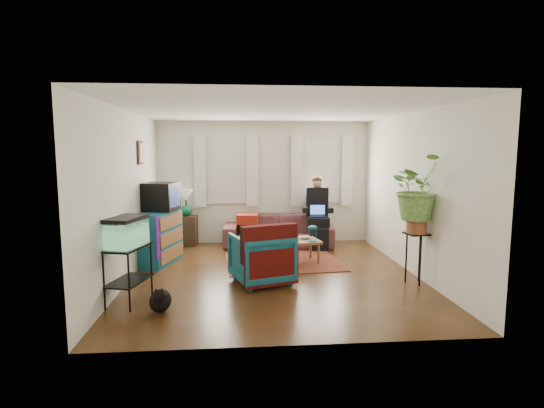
{
  "coord_description": "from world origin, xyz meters",
  "views": [
    {
      "loc": [
        -0.58,
        -6.6,
        1.99
      ],
      "look_at": [
        0.0,
        0.4,
        1.1
      ],
      "focal_mm": 28.0,
      "sensor_mm": 36.0,
      "label": 1
    }
  ],
  "objects": [
    {
      "name": "plant_stand",
      "position": [
        2.07,
        -0.6,
        0.38
      ],
      "size": [
        0.37,
        0.37,
        0.77
      ],
      "primitive_type": "cube",
      "rotation": [
        0.0,
        0.0,
        0.16
      ],
      "color": "black",
      "rests_on": "floor"
    },
    {
      "name": "wall_right",
      "position": [
        2.25,
        0.0,
        1.3
      ],
      "size": [
        0.01,
        5.0,
        2.6
      ],
      "primitive_type": "cube",
      "color": "silver",
      "rests_on": "floor"
    },
    {
      "name": "cup_a",
      "position": [
        0.18,
        0.58,
        0.45
      ],
      "size": [
        0.13,
        0.13,
        0.09
      ],
      "primitive_type": "imported",
      "rotation": [
        0.0,
        0.0,
        0.18
      ],
      "color": "white",
      "rests_on": "coffee_table"
    },
    {
      "name": "wall_back",
      "position": [
        0.0,
        2.5,
        1.3
      ],
      "size": [
        4.5,
        0.01,
        2.6
      ],
      "primitive_type": "cube",
      "color": "silver",
      "rests_on": "floor"
    },
    {
      "name": "wall_front",
      "position": [
        0.0,
        -2.5,
        1.3
      ],
      "size": [
        4.5,
        0.01,
        2.6
      ],
      "primitive_type": "cube",
      "color": "silver",
      "rests_on": "floor"
    },
    {
      "name": "picture_frame",
      "position": [
        -2.21,
        0.85,
        1.95
      ],
      "size": [
        0.04,
        0.32,
        0.4
      ],
      "primitive_type": "cube",
      "color": "#3D2616",
      "rests_on": "wall_left"
    },
    {
      "name": "crt_tv",
      "position": [
        -1.94,
        1.0,
        1.18
      ],
      "size": [
        0.68,
        0.65,
        0.49
      ],
      "primitive_type": "cube",
      "rotation": [
        0.0,
        0.0,
        -0.27
      ],
      "color": "black",
      "rests_on": "dresser"
    },
    {
      "name": "aquarium_stand",
      "position": [
        -2.0,
        -1.1,
        0.38
      ],
      "size": [
        0.54,
        0.75,
        0.76
      ],
      "primitive_type": "cube",
      "rotation": [
        0.0,
        0.0,
        -0.26
      ],
      "color": "black",
      "rests_on": "floor"
    },
    {
      "name": "coffee_table",
      "position": [
        0.38,
        0.71,
        0.2
      ],
      "size": [
        1.06,
        0.7,
        0.41
      ],
      "primitive_type": "cube",
      "rotation": [
        0.0,
        0.0,
        0.18
      ],
      "color": "brown",
      "rests_on": "floor"
    },
    {
      "name": "ceiling",
      "position": [
        0.0,
        0.0,
        2.6
      ],
      "size": [
        4.5,
        5.0,
        0.01
      ],
      "primitive_type": "cube",
      "color": "white",
      "rests_on": "wall_back"
    },
    {
      "name": "window_right",
      "position": [
        1.25,
        2.48,
        1.55
      ],
      "size": [
        1.08,
        0.04,
        1.38
      ],
      "primitive_type": "cube",
      "color": "white",
      "rests_on": "wall_back"
    },
    {
      "name": "dresser",
      "position": [
        -1.99,
        0.91,
        0.46
      ],
      "size": [
        0.77,
        1.13,
        0.93
      ],
      "primitive_type": "cube",
      "rotation": [
        0.0,
        0.0,
        -0.27
      ],
      "color": "#116A6B",
      "rests_on": "floor"
    },
    {
      "name": "curtains_left",
      "position": [
        -0.8,
        2.4,
        1.55
      ],
      "size": [
        1.36,
        0.06,
        1.5
      ],
      "primitive_type": "cube",
      "color": "white",
      "rests_on": "wall_back"
    },
    {
      "name": "aquarium",
      "position": [
        -2.0,
        -1.1,
        0.96
      ],
      "size": [
        0.49,
        0.68,
        0.4
      ],
      "primitive_type": "cube",
      "rotation": [
        0.0,
        0.0,
        -0.26
      ],
      "color": "#7FD899",
      "rests_on": "aquarium_stand"
    },
    {
      "name": "curtains_right",
      "position": [
        1.25,
        2.4,
        1.55
      ],
      "size": [
        1.36,
        0.06,
        1.5
      ],
      "primitive_type": "cube",
      "color": "white",
      "rests_on": "wall_back"
    },
    {
      "name": "serape_throw",
      "position": [
        -0.12,
        -0.68,
        0.59
      ],
      "size": [
        0.85,
        0.45,
        0.69
      ],
      "primitive_type": "cube",
      "rotation": [
        0.0,
        0.0,
        0.33
      ],
      "color": "#9E0A0A",
      "rests_on": "armchair"
    },
    {
      "name": "table_lamp",
      "position": [
        -1.65,
        2.34,
        0.89
      ],
      "size": [
        0.34,
        0.34,
        0.57
      ],
      "primitive_type": null,
      "rotation": [
        0.0,
        0.0,
        -0.08
      ],
      "color": "white",
      "rests_on": "side_table"
    },
    {
      "name": "sofa",
      "position": [
        0.27,
        2.05,
        0.44
      ],
      "size": [
        2.3,
        1.07,
        0.88
      ],
      "primitive_type": "imported",
      "rotation": [
        0.0,
        0.0,
        -0.09
      ],
      "color": "brown",
      "rests_on": "floor"
    },
    {
      "name": "cup_b",
      "position": [
        0.45,
        0.56,
        0.45
      ],
      "size": [
        0.1,
        0.1,
        0.08
      ],
      "primitive_type": "imported",
      "rotation": [
        0.0,
        0.0,
        0.18
      ],
      "color": "beige",
      "rests_on": "coffee_table"
    },
    {
      "name": "wall_left",
      "position": [
        -2.25,
        0.0,
        1.3
      ],
      "size": [
        0.01,
        5.0,
        2.6
      ],
      "primitive_type": "cube",
      "color": "silver",
      "rests_on": "floor"
    },
    {
      "name": "potted_plant",
      "position": [
        2.07,
        -0.6,
        1.3
      ],
      "size": [
        0.99,
        0.89,
        0.98
      ],
      "primitive_type": "imported",
      "rotation": [
        0.0,
        0.0,
        0.16
      ],
      "color": "#599947",
      "rests_on": "plant_stand"
    },
    {
      "name": "window_left",
      "position": [
        -0.8,
        2.48,
        1.55
      ],
      "size": [
        1.08,
        0.04,
        1.38
      ],
      "primitive_type": "cube",
      "color": "white",
      "rests_on": "wall_back"
    },
    {
      "name": "seated_person",
      "position": [
        1.07,
        1.98,
        0.67
      ],
      "size": [
        0.62,
        0.73,
        1.33
      ],
      "primitive_type": null,
      "rotation": [
        0.0,
        0.0,
        -0.09
      ],
      "color": "black",
      "rests_on": "sofa"
    },
    {
      "name": "snack_tray",
      "position": [
        0.09,
        0.8,
        0.42
      ],
      "size": [
        0.35,
        0.35,
        0.04
      ],
      "primitive_type": "cylinder",
      "rotation": [
        0.0,
        0.0,
        0.18
      ],
      "color": "#B21414",
      "rests_on": "coffee_table"
    },
    {
      "name": "black_cat",
      "position": [
        -1.54,
        -1.46,
        0.17
      ],
      "size": [
        0.31,
        0.43,
        0.35
      ],
      "primitive_type": "ellipsoid",
      "rotation": [
        0.0,
        0.0,
        0.1
      ],
      "color": "black",
      "rests_on": "floor"
    },
    {
      "name": "armchair",
      "position": [
        -0.23,
        -0.37,
        0.42
      ],
      "size": [
        1.01,
        0.98,
        0.83
      ],
      "primitive_type": "imported",
      "rotation": [
        0.0,
        0.0,
        3.47
      ],
      "color": "#115C69",
      "rests_on": "floor"
    },
    {
      "name": "area_rug",
      "position": [
        0.22,
        0.78,
        0.01
      ],
      "size": [
        2.12,
        1.75,
        0.01
      ],
      "primitive_type": "cube",
      "rotation": [
        0.0,
        0.0,
        0.08
      ],
      "color": "brown",
      "rests_on": "floor"
    },
    {
      "name": "floor",
      "position": [
        0.0,
        0.0,
        0.0
      ],
      "size": [
        4.5,
        5.0,
        0.01
      ],
      "primitive_type": "cube",
      "color": "#4F2B14",
      "rests_on": "ground"
    },
    {
      "name": "birdcage",
      "position": [
        0.74,
        0.64,
        0.55
      ],
      "size": [
        0.19,
        0.19,
        0.28
      ],
      "primitive_type": null,
      "rotation": [
        0.0,
        0.0,
        0.18
      ],
      "color": "#115B6B",
      "rests_on": "coffee_table"
    },
    {
      "name": "bowl",
      "position": [
        0.63,
        0.85,
        0.43
      ],
      "size": [
        0.22,
        0.22,
        0.05
      ],
      "primitive_type": "imported",
      "rotation": [
        0.0,
        0.0,
        0.18
      ],
      "color": "white",
      "rests_on": "coffee_table"
    },
    {
      "name": "side_table",
      "position": [
        -1.65,
        2.34,
        0.31
      ],
      "size": [
        0.46,
        0.46,
        0.62
      ],
      "primitive_type": "cube",
      "rotation": [
        0.0,
        0.0,
        -0.08
      ],
      "color": "#422618",
      "rests_on": "floor"
    }
  ]
}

